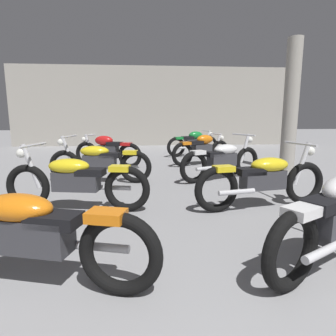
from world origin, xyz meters
name	(u,v)px	position (x,y,z in m)	size (l,w,h in m)	color
back_wall	(151,106)	(0.00, 14.32, 1.80)	(12.63, 0.24, 3.60)	#9E998E
support_pillar	(291,106)	(3.22, 7.51, 1.60)	(0.36, 0.36, 3.20)	#9E998E
motorcycle_left_row_1	(29,232)	(-1.31, 2.85, 0.45)	(2.12, 0.85, 0.97)	black
motorcycle_left_row_2	(75,180)	(-1.38, 4.79, 0.45)	(2.16, 0.69, 0.97)	black
motorcycle_left_row_3	(99,161)	(-1.31, 6.61, 0.45)	(2.16, 0.68, 0.97)	black
motorcycle_left_row_4	(107,150)	(-1.36, 8.50, 0.46)	(1.88, 0.82, 0.88)	black
motorcycle_right_row_1	(336,219)	(1.32, 2.91, 0.46)	(1.77, 1.06, 0.88)	black
motorcycle_right_row_2	(264,178)	(1.39, 4.64, 0.45)	(2.15, 0.76, 0.97)	black
motorcycle_right_row_3	(222,159)	(1.32, 6.66, 0.45)	(2.00, 1.10, 0.97)	black
motorcycle_right_row_4	(202,149)	(1.28, 8.63, 0.46)	(1.83, 0.93, 0.88)	black
motorcycle_right_row_5	(193,143)	(1.34, 10.46, 0.46)	(1.90, 0.78, 0.88)	black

